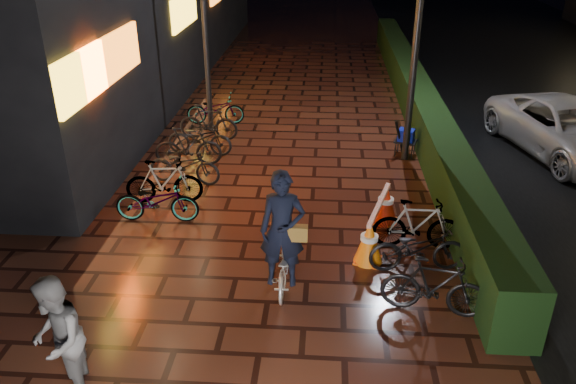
# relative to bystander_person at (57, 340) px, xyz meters

# --- Properties ---
(ground) EXTENTS (80.00, 80.00, 0.00)m
(ground) POSITION_rel_bystander_person_xyz_m (2.19, 3.00, -0.80)
(ground) COLOR #381911
(ground) RESTS_ON ground
(hedge) EXTENTS (0.70, 20.00, 1.00)m
(hedge) POSITION_rel_bystander_person_xyz_m (5.49, 11.00, -0.30)
(hedge) COLOR black
(hedge) RESTS_ON ground
(bystander_person) EXTENTS (0.80, 0.92, 1.60)m
(bystander_person) POSITION_rel_bystander_person_xyz_m (0.00, 0.00, 0.00)
(bystander_person) COLOR #5D5D60
(bystander_person) RESTS_ON ground
(van) EXTENTS (3.19, 4.93, 1.26)m
(van) POSITION_rel_bystander_person_xyz_m (8.60, 7.99, -0.16)
(van) COLOR #A9A9AE
(van) RESTS_ON ground
(lamp_post_hedge) EXTENTS (0.56, 0.23, 5.84)m
(lamp_post_hedge) POSITION_rel_bystander_person_xyz_m (4.83, 7.50, 2.41)
(lamp_post_hedge) COLOR black
(lamp_post_hedge) RESTS_ON ground
(lamp_post_sf) EXTENTS (0.47, 0.16, 4.89)m
(lamp_post_sf) POSITION_rel_bystander_person_xyz_m (-0.05, 9.07, 1.89)
(lamp_post_sf) COLOR black
(lamp_post_sf) RESTS_ON ground
(cyclist) EXTENTS (0.70, 1.36, 1.94)m
(cyclist) POSITION_rel_bystander_person_xyz_m (2.39, 2.29, -0.08)
(cyclist) COLOR silver
(cyclist) RESTS_ON ground
(traffic_barrier) EXTENTS (0.89, 1.86, 0.76)m
(traffic_barrier) POSITION_rel_bystander_person_xyz_m (3.91, 3.77, -0.43)
(traffic_barrier) COLOR orange
(traffic_barrier) RESTS_ON ground
(cart_assembly) EXTENTS (0.63, 0.53, 0.92)m
(cart_assembly) POSITION_rel_bystander_person_xyz_m (4.83, 7.70, -0.33)
(cart_assembly) COLOR black
(cart_assembly) RESTS_ON ground
(parked_bikes_storefront) EXTENTS (1.75, 6.03, 0.90)m
(parked_bikes_storefront) POSITION_rel_bystander_person_xyz_m (-0.04, 6.75, -0.38)
(parked_bikes_storefront) COLOR black
(parked_bikes_storefront) RESTS_ON ground
(parked_bikes_hedge) EXTENTS (1.66, 2.31, 0.90)m
(parked_bikes_hedge) POSITION_rel_bystander_person_xyz_m (4.53, 2.77, -0.37)
(parked_bikes_hedge) COLOR black
(parked_bikes_hedge) RESTS_ON ground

